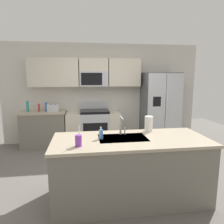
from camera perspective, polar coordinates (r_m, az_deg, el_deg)
The scene contains 14 objects.
ground_plane at distance 3.93m, azimuth 0.83°, elevation -16.82°, with size 9.00×9.00×0.00m, color #66605B.
kitchen_wall_unit at distance 5.57m, azimuth -3.98°, elevation 6.83°, with size 5.20×0.43×2.60m.
back_counter at distance 5.51m, azimuth -18.09°, elevation -4.42°, with size 1.09×0.63×0.90m.
range_oven at distance 5.44m, azimuth -5.15°, elevation -4.25°, with size 1.36×0.61×1.10m.
refrigerator at distance 5.64m, azimuth 12.96°, elevation 1.05°, with size 0.90×0.76×1.85m.
island_counter at distance 3.11m, azimuth 5.00°, elevation -15.12°, with size 2.17×0.94×0.90m.
toaster at distance 5.32m, azimuth -15.83°, elevation 1.12°, with size 0.28×0.16×0.18m.
pepper_mill at distance 5.43m, azimuth -19.37°, elevation 1.16°, with size 0.05×0.05×0.19m, color #B2332D.
bottle_teal at distance 5.48m, azimuth -22.11°, elevation 1.45°, with size 0.06×0.06×0.26m, color teal.
bottle_blue at distance 5.43m, azimuth -17.53°, elevation 1.40°, with size 0.06×0.06×0.22m, color blue.
sink_faucet at distance 3.06m, azimuth 2.65°, elevation -3.27°, with size 0.08×0.21×0.28m.
drink_cup_purple at distance 2.64m, azimuth -9.18°, elevation -7.73°, with size 0.08×0.08×0.26m.
soap_dispenser at distance 2.90m, azimuth -3.03°, elevation -6.06°, with size 0.06×0.06×0.17m.
paper_towel_roll at distance 3.32m, azimuth 9.99°, elevation -3.22°, with size 0.12×0.12×0.24m, color white.
Camera 1 is at (-0.56, -3.47, 1.76)m, focal length 33.39 mm.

